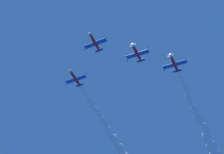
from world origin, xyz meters
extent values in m
ellipsoid|color=red|center=(-4.84, -2.97, 95.06)|extent=(5.27, 5.63, 1.24)
cylinder|color=#194CB2|center=(-2.86, -5.16, 95.08)|extent=(1.51, 1.49, 1.25)
cone|color=white|center=(-2.43, -5.64, 95.08)|extent=(0.89, 0.90, 0.59)
cylinder|color=#3F3F47|center=(-2.53, -5.53, 95.08)|extent=(2.04, 1.86, 2.73)
cube|color=#194CB2|center=(-4.94, -2.80, 94.91)|extent=(6.82, 6.35, 2.20)
ellipsoid|color=red|center=(-2.06, -0.19, 95.91)|extent=(0.80, 0.84, 0.29)
ellipsoid|color=red|center=(-7.82, -5.41, 93.90)|extent=(0.80, 0.84, 0.29)
cube|color=#194CB2|center=(-6.75, -0.87, 95.09)|extent=(2.71, 2.56, 0.83)
cube|color=red|center=(-6.88, -0.91, 95.56)|extent=(1.00, 1.06, 1.07)
ellipsoid|color=#1E232D|center=(-4.72, -3.25, 95.45)|extent=(1.59, 1.63, 0.78)
ellipsoid|color=red|center=(-3.15, 11.06, 94.49)|extent=(5.27, 5.67, 1.37)
cylinder|color=#194CB2|center=(-1.16, 8.86, 94.43)|extent=(1.55, 1.50, 1.30)
cone|color=white|center=(-0.74, 8.39, 94.42)|extent=(0.91, 0.91, 0.62)
cylinder|color=#3F3F47|center=(-0.83, 8.50, 94.42)|extent=(2.14, 1.87, 2.82)
cube|color=#194CB2|center=(-3.24, 11.24, 94.35)|extent=(6.73, 6.27, 2.64)
ellipsoid|color=red|center=(-0.39, 13.78, 95.56)|extent=(0.81, 0.85, 0.31)
ellipsoid|color=red|center=(-6.10, 8.69, 93.13)|extent=(0.81, 0.85, 0.31)
cube|color=#194CB2|center=(-5.05, 13.15, 94.60)|extent=(2.68, 2.54, 1.00)
cube|color=red|center=(-5.20, 13.09, 95.07)|extent=(1.05, 1.08, 1.08)
ellipsoid|color=#1E232D|center=(-3.03, 10.75, 94.87)|extent=(1.61, 1.64, 0.83)
ellipsoid|color=red|center=(-19.24, -4.83, 94.38)|extent=(5.23, 5.63, 1.45)
cylinder|color=#194CB2|center=(-17.26, -7.03, 94.25)|extent=(1.52, 1.44, 1.26)
cone|color=white|center=(-16.83, -7.50, 94.23)|extent=(0.90, 0.88, 0.61)
cylinder|color=#3F3F47|center=(-16.93, -7.39, 94.23)|extent=(2.08, 1.75, 2.69)
cube|color=#194CB2|center=(-19.35, -4.66, 94.23)|extent=(6.85, 6.38, 2.04)
ellipsoid|color=red|center=(-16.42, -2.07, 95.14)|extent=(0.80, 0.84, 0.32)
ellipsoid|color=red|center=(-22.28, -7.25, 93.32)|extent=(0.80, 0.84, 0.32)
cube|color=#194CB2|center=(-21.14, -2.74, 94.55)|extent=(2.71, 2.58, 0.79)
cube|color=red|center=(-21.25, -2.78, 95.02)|extent=(1.01, 1.01, 1.11)
ellipsoid|color=#1E232D|center=(-19.10, -5.12, 94.76)|extent=(1.58, 1.61, 0.82)
ellipsoid|color=red|center=(-1.69, 23.62, 93.43)|extent=(5.27, 5.65, 1.27)
cylinder|color=#194CB2|center=(0.30, 21.43, 93.40)|extent=(1.53, 1.49, 1.26)
cone|color=white|center=(0.72, 20.96, 93.40)|extent=(0.90, 0.90, 0.60)
cylinder|color=#3F3F47|center=(0.62, 21.07, 93.40)|extent=(2.09, 1.87, 2.77)
cube|color=#194CB2|center=(-1.78, 23.80, 93.27)|extent=(6.79, 6.32, 2.38)
ellipsoid|color=red|center=(1.08, 26.38, 94.37)|extent=(0.80, 0.84, 0.30)
ellipsoid|color=red|center=(-4.65, 21.22, 92.17)|extent=(0.80, 0.84, 0.30)
cube|color=#194CB2|center=(-3.59, 25.72, 93.49)|extent=(2.69, 2.56, 0.90)
cube|color=red|center=(-3.73, 25.67, 93.96)|extent=(1.02, 1.06, 1.07)
ellipsoid|color=#1E232D|center=(-1.57, 23.33, 93.81)|extent=(1.60, 1.64, 0.80)
ellipsoid|color=white|center=(-23.21, -0.16, 94.66)|extent=(5.13, 5.52, 1.30)
ellipsoid|color=white|center=(-26.66, 3.44, 94.62)|extent=(5.43, 5.78, 1.68)
ellipsoid|color=white|center=(-29.86, 7.09, 94.93)|extent=(5.72, 6.05, 2.07)
ellipsoid|color=white|center=(-33.03, 10.42, 95.12)|extent=(6.01, 6.31, 2.45)
ellipsoid|color=white|center=(-36.84, 14.10, 95.16)|extent=(6.30, 6.58, 2.83)
ellipsoid|color=white|center=(-39.96, 17.93, 95.45)|extent=(6.59, 6.84, 3.21)
ellipsoid|color=white|center=(-43.32, 21.31, 95.69)|extent=(6.88, 7.10, 3.59)
ellipsoid|color=white|center=(-5.88, 28.22, 93.70)|extent=(5.13, 5.52, 1.30)
ellipsoid|color=white|center=(-8.98, 31.88, 93.79)|extent=(5.43, 5.78, 1.68)
ellipsoid|color=white|center=(-12.65, 35.32, 94.12)|extent=(5.72, 6.05, 2.07)
ellipsoid|color=white|center=(-15.96, 39.33, 94.09)|extent=(6.01, 6.31, 2.45)
ellipsoid|color=white|center=(-18.95, 42.66, 94.32)|extent=(6.30, 6.58, 2.83)
ellipsoid|color=white|center=(-22.20, 46.83, 94.60)|extent=(6.59, 6.84, 3.21)
ellipsoid|color=white|center=(-25.67, 49.82, 94.77)|extent=(6.88, 7.10, 3.59)
ellipsoid|color=white|center=(-28.61, 53.41, 94.55)|extent=(7.17, 7.37, 3.97)
camera|label=1|loc=(31.66, -11.26, 1.73)|focal=49.73mm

